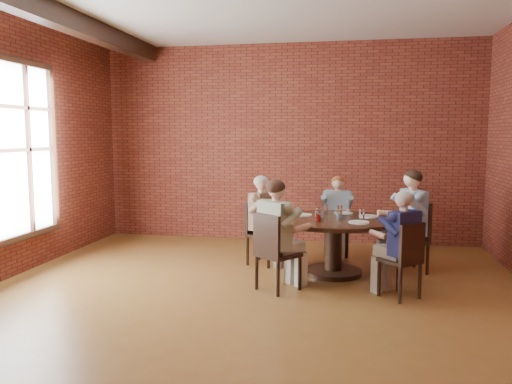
% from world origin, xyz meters
% --- Properties ---
extents(floor, '(7.00, 7.00, 0.00)m').
position_xyz_m(floor, '(0.00, 0.00, 0.00)').
color(floor, brown).
rests_on(floor, ground).
extents(wall_back, '(7.00, 0.00, 7.00)m').
position_xyz_m(wall_back, '(0.00, 3.50, 1.70)').
color(wall_back, brown).
rests_on(wall_back, ground).
extents(wall_front, '(7.00, 0.00, 7.00)m').
position_xyz_m(wall_front, '(0.00, -3.50, 1.70)').
color(wall_front, brown).
rests_on(wall_front, ground).
extents(ceiling_beam, '(0.22, 6.90, 0.26)m').
position_xyz_m(ceiling_beam, '(-2.45, 0.00, 3.27)').
color(ceiling_beam, black).
rests_on(ceiling_beam, ceiling).
extents(window, '(0.10, 2.16, 2.36)m').
position_xyz_m(window, '(-3.18, 0.40, 1.65)').
color(window, white).
rests_on(window, wall_left).
extents(dining_table, '(1.53, 1.53, 0.75)m').
position_xyz_m(dining_table, '(0.88, 1.44, 0.53)').
color(dining_table, black).
rests_on(dining_table, floor).
extents(chair_a, '(0.56, 0.56, 0.96)m').
position_xyz_m(chair_a, '(1.95, 1.78, 0.52)').
color(chair_a, black).
rests_on(chair_a, floor).
extents(diner_a, '(0.82, 0.73, 1.38)m').
position_xyz_m(diner_a, '(1.86, 1.75, 0.69)').
color(diner_a, teal).
rests_on(diner_a, floor).
extents(chair_b, '(0.38, 0.38, 0.87)m').
position_xyz_m(chair_b, '(0.90, 2.57, 0.48)').
color(chair_b, black).
rests_on(chair_b, floor).
extents(diner_b, '(0.47, 0.57, 1.22)m').
position_xyz_m(diner_b, '(0.90, 2.50, 0.61)').
color(diner_b, gray).
rests_on(diner_b, floor).
extents(chair_c, '(0.50, 0.50, 0.90)m').
position_xyz_m(chair_c, '(-0.19, 1.81, 0.49)').
color(chair_c, black).
rests_on(chair_c, floor).
extents(diner_c, '(0.73, 0.66, 1.27)m').
position_xyz_m(diner_c, '(-0.12, 1.79, 0.63)').
color(diner_c, brown).
rests_on(diner_c, floor).
extents(chair_d, '(0.59, 0.59, 0.93)m').
position_xyz_m(chair_d, '(0.20, 0.56, 0.51)').
color(chair_d, black).
rests_on(chair_d, floor).
extents(diner_d, '(0.81, 0.83, 1.33)m').
position_xyz_m(diner_d, '(0.25, 0.63, 0.66)').
color(diner_d, '#B1A28B').
rests_on(diner_d, floor).
extents(chair_e, '(0.53, 0.53, 0.88)m').
position_xyz_m(chair_e, '(1.69, 0.55, 0.48)').
color(chair_e, black).
rests_on(chair_e, floor).
extents(diner_e, '(0.73, 0.73, 1.23)m').
position_xyz_m(diner_e, '(1.65, 0.60, 0.61)').
color(diner_e, '#1B1E4C').
rests_on(diner_e, floor).
extents(plate_a, '(0.26, 0.26, 0.01)m').
position_xyz_m(plate_a, '(1.33, 1.66, 0.76)').
color(plate_a, white).
rests_on(plate_a, dining_table).
extents(plate_b, '(0.26, 0.26, 0.01)m').
position_xyz_m(plate_b, '(1.00, 1.89, 0.76)').
color(plate_b, white).
rests_on(plate_b, dining_table).
extents(plate_c, '(0.26, 0.26, 0.01)m').
position_xyz_m(plate_c, '(0.45, 1.63, 0.76)').
color(plate_c, white).
rests_on(plate_c, dining_table).
extents(plate_d, '(0.26, 0.26, 0.01)m').
position_xyz_m(plate_d, '(1.19, 1.17, 0.76)').
color(plate_d, white).
rests_on(plate_d, dining_table).
extents(glass_a, '(0.07, 0.07, 0.14)m').
position_xyz_m(glass_a, '(1.24, 1.42, 0.82)').
color(glass_a, white).
rests_on(glass_a, dining_table).
extents(glass_b, '(0.07, 0.07, 0.14)m').
position_xyz_m(glass_b, '(0.95, 1.69, 0.82)').
color(glass_b, white).
rests_on(glass_b, dining_table).
extents(glass_c, '(0.07, 0.07, 0.14)m').
position_xyz_m(glass_c, '(0.75, 1.83, 0.82)').
color(glass_c, white).
rests_on(glass_c, dining_table).
extents(glass_d, '(0.07, 0.07, 0.14)m').
position_xyz_m(glass_d, '(0.70, 1.51, 0.82)').
color(glass_d, white).
rests_on(glass_d, dining_table).
extents(glass_e, '(0.07, 0.07, 0.14)m').
position_xyz_m(glass_e, '(0.66, 1.44, 0.82)').
color(glass_e, white).
rests_on(glass_e, dining_table).
extents(glass_f, '(0.07, 0.07, 0.14)m').
position_xyz_m(glass_f, '(0.69, 1.18, 0.82)').
color(glass_f, white).
rests_on(glass_f, dining_table).
extents(glass_g, '(0.07, 0.07, 0.14)m').
position_xyz_m(glass_g, '(0.95, 1.33, 0.82)').
color(glass_g, white).
rests_on(glass_g, dining_table).
extents(smartphone, '(0.11, 0.15, 0.01)m').
position_xyz_m(smartphone, '(1.25, 1.30, 0.75)').
color(smartphone, black).
rests_on(smartphone, dining_table).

